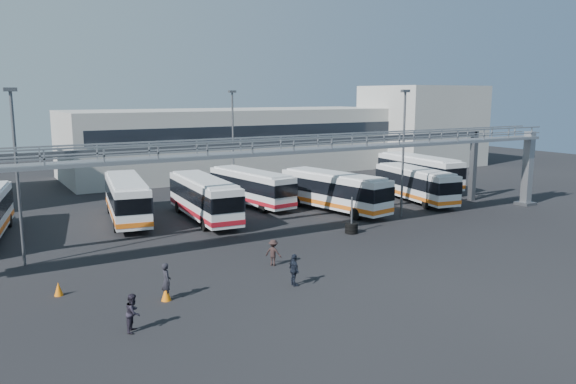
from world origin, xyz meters
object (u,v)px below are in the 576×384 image
bus_9 (419,170)px  pedestrian_d (294,270)px  light_pole_left (17,168)px  light_pole_mid (403,146)px  pedestrian_c (273,253)px  cone_left (166,293)px  bus_6 (334,190)px  light_pole_back (233,138)px  bus_3 (127,197)px  bus_4 (204,197)px  bus_8 (415,183)px  tire_stack (351,227)px  bus_5 (251,186)px  pedestrian_a (166,281)px  cone_right (58,289)px  pedestrian_b (133,313)px

bus_9 → pedestrian_d: 33.77m
pedestrian_d → light_pole_left: bearing=53.5°
bus_9 → light_pole_mid: bearing=-133.5°
light_pole_mid → pedestrian_c: 17.47m
light_pole_mid → cone_left: (-22.72, -8.67, -5.35)m
pedestrian_d → bus_6: bearing=-34.7°
light_pole_back → bus_3: light_pole_back is taller
bus_4 → bus_8: bus_4 is taller
pedestrian_d → tire_stack: bearing=-44.6°
bus_3 → bus_8: 25.70m
bus_4 → bus_5: 6.79m
pedestrian_a → cone_right: bearing=56.8°
bus_6 → pedestrian_a: bearing=-155.9°
bus_8 → pedestrian_c: (-20.90, -10.52, -0.98)m
bus_5 → pedestrian_b: size_ratio=6.46×
bus_3 → bus_6: bus_3 is taller
bus_5 → bus_8: (13.89, -6.14, -0.00)m
light_pole_back → pedestrian_a: 28.13m
light_pole_left → bus_6: 24.98m
bus_9 → pedestrian_c: size_ratio=7.51×
cone_left → light_pole_left: bearing=118.6°
cone_left → pedestrian_a: bearing=60.4°
light_pole_back → bus_5: size_ratio=0.96×
light_pole_left → bus_3: (8.30, 8.68, -3.85)m
light_pole_mid → pedestrian_c: bearing=-157.7°
bus_4 → bus_9: 25.63m
bus_5 → light_pole_back: bearing=77.1°
pedestrian_d → cone_right: pedestrian_d is taller
bus_4 → pedestrian_c: bus_4 is taller
light_pole_back → bus_6: (4.43, -10.57, -3.89)m
pedestrian_c → cone_right: bearing=49.7°
cone_right → tire_stack: (20.15, 2.79, 0.10)m
light_pole_mid → bus_8: bearing=37.7°
light_pole_back → cone_right: size_ratio=14.86×
light_pole_mid → bus_8: (5.40, 4.16, -3.98)m
bus_3 → cone_left: bus_3 is taller
bus_8 → cone_left: bearing=-146.1°
pedestrian_a → pedestrian_d: pedestrian_a is taller
cone_left → bus_9: bearing=28.5°
tire_stack → pedestrian_a: bearing=-159.0°
tire_stack → bus_4: bearing=128.3°
pedestrian_c → light_pole_back: bearing=-54.4°
light_pole_mid → bus_6: size_ratio=0.91×
bus_8 → bus_9: 7.97m
cone_left → bus_3: bearing=80.7°
cone_right → bus_6: bearing=22.4°
bus_3 → pedestrian_a: (-2.94, -18.22, -0.96)m
bus_6 → pedestrian_d: size_ratio=6.57×
bus_3 → bus_4: (5.34, -2.77, -0.01)m
bus_3 → cone_right: bus_3 is taller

